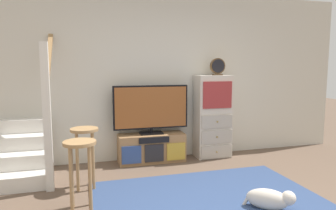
# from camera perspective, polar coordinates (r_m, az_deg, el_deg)

# --- Properties ---
(back_wall) EXTENTS (6.40, 0.12, 2.70)m
(back_wall) POSITION_cam_1_polar(r_m,az_deg,el_deg) (5.13, -0.49, 5.32)
(back_wall) COLOR beige
(back_wall) RESTS_ON ground_plane
(area_rug) EXTENTS (2.60, 1.80, 0.01)m
(area_rug) POSITION_cam_1_polar(r_m,az_deg,el_deg) (3.69, 7.45, -17.05)
(area_rug) COLOR navy
(area_rug) RESTS_ON ground_plane
(media_console) EXTENTS (1.05, 0.38, 0.45)m
(media_console) POSITION_cam_1_polar(r_m,az_deg,el_deg) (4.96, -3.04, -7.91)
(media_console) COLOR #997047
(media_console) RESTS_ON ground_plane
(television) EXTENTS (1.19, 0.22, 0.77)m
(television) POSITION_cam_1_polar(r_m,az_deg,el_deg) (4.86, -3.15, -0.60)
(television) COLOR black
(television) RESTS_ON media_console
(side_cabinet) EXTENTS (0.58, 0.38, 1.37)m
(side_cabinet) POSITION_cam_1_polar(r_m,az_deg,el_deg) (5.20, 8.26, -2.13)
(side_cabinet) COLOR beige
(side_cabinet) RESTS_ON ground_plane
(desk_clock) EXTENTS (0.26, 0.08, 0.28)m
(desk_clock) POSITION_cam_1_polar(r_m,az_deg,el_deg) (5.15, 9.14, 6.99)
(desk_clock) COLOR #4C3823
(desk_clock) RESTS_ON side_cabinet
(staircase) EXTENTS (1.00, 1.36, 2.20)m
(staircase) POSITION_cam_1_polar(r_m,az_deg,el_deg) (4.91, -25.89, -7.05)
(staircase) COLOR silver
(staircase) RESTS_ON ground_plane
(bar_stool_near) EXTENTS (0.34, 0.34, 0.75)m
(bar_stool_near) POSITION_cam_1_polar(r_m,az_deg,el_deg) (3.39, -15.92, -9.64)
(bar_stool_near) COLOR #A37A4C
(bar_stool_near) RESTS_ON ground_plane
(bar_stool_far) EXTENTS (0.34, 0.34, 0.76)m
(bar_stool_far) POSITION_cam_1_polar(r_m,az_deg,el_deg) (3.97, -15.13, -7.00)
(bar_stool_far) COLOR #A37A4C
(bar_stool_far) RESTS_ON ground_plane
(dog) EXTENTS (0.48, 0.42, 0.23)m
(dog) POSITION_cam_1_polar(r_m,az_deg,el_deg) (3.59, 18.35, -16.14)
(dog) COLOR beige
(dog) RESTS_ON ground_plane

